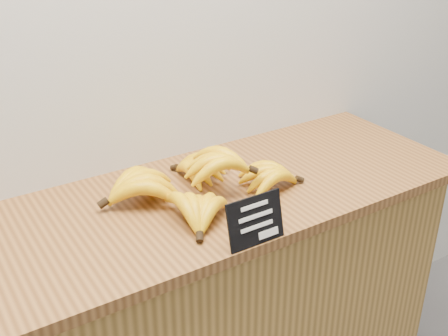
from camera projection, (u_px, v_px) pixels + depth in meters
counter at (215, 330)px, 1.70m from camera, size 1.28×0.50×0.90m
counter_top at (214, 196)px, 1.49m from camera, size 1.41×0.54×0.03m
chalkboard_sign at (256, 221)px, 1.24m from camera, size 0.14×0.03×0.11m
banana_pile at (195, 182)px, 1.44m from camera, size 0.52×0.38×0.12m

